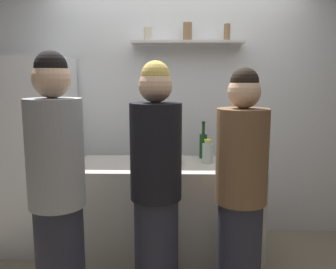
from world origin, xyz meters
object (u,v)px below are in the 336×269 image
baking_pan (162,160)px  wine_bottle_green_glass (203,145)px  person_brown_jacket (241,196)px  person_grey_hoodie (58,198)px  wine_bottle_amber_glass (145,145)px  water_bottle_plastic (208,152)px  utensil_holder (232,163)px  person_blonde (156,192)px  refrigerator (39,154)px

baking_pan → wine_bottle_green_glass: wine_bottle_green_glass is taller
baking_pan → person_brown_jacket: (0.55, -0.67, -0.09)m
baking_pan → person_grey_hoodie: (-0.60, -0.88, -0.03)m
wine_bottle_green_glass → person_grey_hoodie: person_grey_hoodie is taller
baking_pan → wine_bottle_amber_glass: (-0.16, 0.19, 0.10)m
baking_pan → wine_bottle_amber_glass: size_ratio=1.09×
wine_bottle_amber_glass → water_bottle_plastic: (0.55, -0.19, -0.03)m
baking_pan → water_bottle_plastic: bearing=0.5°
utensil_holder → wine_bottle_green_glass: size_ratio=0.67×
person_grey_hoodie → person_blonde: size_ratio=1.03×
refrigerator → wine_bottle_amber_glass: 1.02m
water_bottle_plastic → person_grey_hoodie: person_grey_hoodie is taller
wine_bottle_green_glass → water_bottle_plastic: (0.02, -0.19, -0.03)m
wine_bottle_amber_glass → person_blonde: person_blonde is taller
baking_pan → person_grey_hoodie: size_ratio=0.19×
person_grey_hoodie → person_brown_jacket: bearing=21.8°
person_brown_jacket → wine_bottle_green_glass: bearing=-48.0°
baking_pan → person_grey_hoodie: bearing=-124.2°
refrigerator → person_blonde: refrigerator is taller
person_grey_hoodie → person_blonde: (0.59, 0.22, -0.03)m
wine_bottle_green_glass → water_bottle_plastic: size_ratio=1.63×
refrigerator → person_brown_jacket: size_ratio=1.07×
utensil_holder → person_grey_hoodie: 1.33m
utensil_holder → wine_bottle_green_glass: bearing=114.7°
water_bottle_plastic → person_blonde: size_ratio=0.12×
wine_bottle_green_glass → person_brown_jacket: person_brown_jacket is taller
refrigerator → person_grey_hoodie: 1.29m
wine_bottle_amber_glass → wine_bottle_green_glass: bearing=-0.2°
wine_bottle_green_glass → water_bottle_plastic: wine_bottle_green_glass is taller
person_blonde → utensil_holder: bearing=135.9°
person_grey_hoodie → baking_pan: bearing=67.2°
refrigerator → wine_bottle_green_glass: refrigerator is taller
wine_bottle_amber_glass → refrigerator: bearing=175.0°
utensil_holder → person_brown_jacket: size_ratio=0.13×
wine_bottle_green_glass → person_brown_jacket: size_ratio=0.20×
utensil_holder → wine_bottle_green_glass: (-0.20, 0.42, 0.06)m
utensil_holder → wine_bottle_amber_glass: 0.84m
baking_pan → water_bottle_plastic: size_ratio=1.68×
wine_bottle_green_glass → utensil_holder: bearing=-65.3°
wine_bottle_green_glass → wine_bottle_amber_glass: bearing=179.8°
utensil_holder → wine_bottle_amber_glass: bearing=149.3°
baking_pan → person_grey_hoodie: 1.07m
water_bottle_plastic → person_blonde: 0.79m
wine_bottle_amber_glass → wine_bottle_green_glass: wine_bottle_green_glass is taller
utensil_holder → person_blonde: (-0.57, -0.43, -0.10)m
water_bottle_plastic → person_blonde: bearing=-120.8°
utensil_holder → person_grey_hoodie: (-1.16, -0.65, -0.07)m
person_grey_hoodie → refrigerator: bearing=127.2°
person_blonde → refrigerator: bearing=-120.7°
baking_pan → utensil_holder: (0.56, -0.23, 0.04)m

